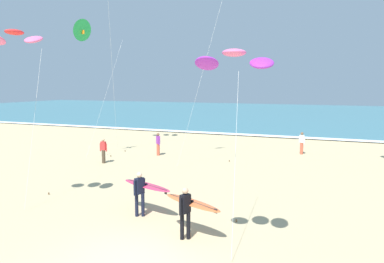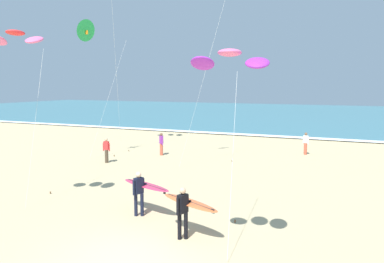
% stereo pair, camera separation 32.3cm
% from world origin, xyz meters
% --- Properties ---
extents(ground_plane, '(160.00, 160.00, 0.00)m').
position_xyz_m(ground_plane, '(0.00, 0.00, 0.00)').
color(ground_plane, tan).
extents(ocean_water, '(160.00, 60.00, 0.08)m').
position_xyz_m(ocean_water, '(0.00, 56.84, 0.04)').
color(ocean_water, teal).
rests_on(ocean_water, ground).
extents(shoreline_foam, '(160.00, 1.38, 0.01)m').
position_xyz_m(shoreline_foam, '(0.00, 27.14, 0.09)').
color(shoreline_foam, white).
rests_on(shoreline_foam, ocean_water).
extents(surfer_lead, '(2.31, 1.22, 1.71)m').
position_xyz_m(surfer_lead, '(0.89, 2.22, 1.05)').
color(surfer_lead, black).
rests_on(surfer_lead, ground).
extents(surfer_trailing, '(2.52, 1.35, 1.71)m').
position_xyz_m(surfer_trailing, '(-1.54, 3.51, 1.05)').
color(surfer_trailing, black).
rests_on(surfer_trailing, ground).
extents(kite_arc_scarlet_near, '(2.22, 2.97, 6.97)m').
position_xyz_m(kite_arc_scarlet_near, '(-6.04, 2.04, 6.68)').
color(kite_arc_scarlet_near, pink).
rests_on(kite_arc_scarlet_near, ground).
extents(kite_arc_rose_mid, '(2.21, 3.84, 5.87)m').
position_xyz_m(kite_arc_rose_mid, '(2.68, 1.02, 5.58)').
color(kite_arc_rose_mid, purple).
rests_on(kite_arc_rose_mid, ground).
extents(kite_delta_emerald_distant, '(1.16, 4.31, 9.11)m').
position_xyz_m(kite_delta_emerald_distant, '(-10.46, 11.44, 8.38)').
color(kite_delta_emerald_distant, green).
rests_on(kite_delta_emerald_distant, ground).
extents(bystander_purple_top, '(0.40, 0.35, 1.59)m').
position_xyz_m(bystander_purple_top, '(-6.71, 14.56, 0.81)').
color(bystander_purple_top, '#D8593F').
rests_on(bystander_purple_top, ground).
extents(bystander_red_top, '(0.50, 0.22, 1.59)m').
position_xyz_m(bystander_red_top, '(-8.68, 10.90, 0.81)').
color(bystander_red_top, '#4C3D2D').
rests_on(bystander_red_top, ground).
extents(bystander_white_top, '(0.44, 0.32, 1.59)m').
position_xyz_m(bystander_white_top, '(2.55, 18.89, 0.81)').
color(bystander_white_top, '#D8593F').
rests_on(bystander_white_top, ground).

